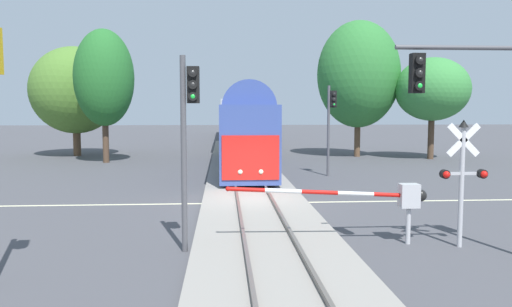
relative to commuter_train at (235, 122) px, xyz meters
The scene contains 13 objects.
ground_plane 31.88m from the commuter_train, 90.01° to the right, with size 220.00×220.00×0.00m, color #47474C.
road_centre_stripe 31.88m from the commuter_train, 90.01° to the right, with size 44.00×0.20×0.01m.
railway_track 31.87m from the commuter_train, 90.01° to the right, with size 4.40×80.00×0.32m.
commuter_train is the anchor object (origin of this frame).
crossing_gate_near 38.70m from the commuter_train, 84.83° to the right, with size 5.93×0.40×1.80m.
crossing_signal_mast 39.37m from the commuter_train, 81.93° to the right, with size 1.36×0.44×3.69m.
traffic_signal_near_right 40.72m from the commuter_train, 81.82° to the right, with size 4.27×0.38×5.79m.
traffic_signal_far_side 23.93m from the commuter_train, 77.63° to the right, with size 0.53×0.38×5.41m.
traffic_signal_median 38.99m from the commuter_train, 93.33° to the right, with size 0.53×0.38×5.45m.
oak_far_right 15.66m from the commuter_train, 48.04° to the right, with size 6.91×6.91×11.42m.
pine_left_background 16.81m from the commuter_train, 147.29° to the right, with size 7.54×7.54×9.35m.
oak_behind_train 18.25m from the commuter_train, 124.49° to the right, with size 4.41×4.41×9.95m.
maple_right_background 20.86m from the commuter_train, 41.59° to the right, with size 5.86×5.86×8.14m.
Camera 1 is at (-1.31, -20.85, 3.97)m, focal length 34.76 mm.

